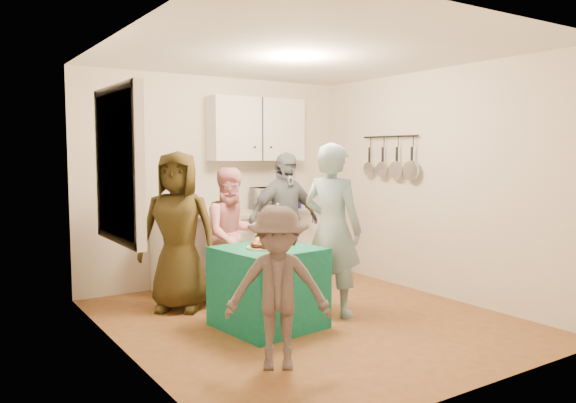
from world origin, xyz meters
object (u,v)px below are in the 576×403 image
microwave (274,199)px  party_table (268,287)px  counter (243,250)px  child_near_left (278,288)px  punch_jar (278,225)px  woman_back_left (178,231)px  woman_back_right (284,221)px  man_birthday (332,230)px  woman_back_center (233,235)px

microwave → party_table: size_ratio=0.62×
counter → child_near_left: 2.84m
punch_jar → woman_back_left: woman_back_left is taller
party_table → woman_back_right: size_ratio=0.51×
microwave → punch_jar: microwave is taller
man_birthday → punch_jar: bearing=35.9°
microwave → man_birthday: man_birthday is taller
punch_jar → man_birthday: size_ratio=0.19×
counter → woman_back_right: bearing=-61.2°
microwave → woman_back_left: (-1.59, -0.67, -0.22)m
counter → microwave: bearing=0.0°
punch_jar → party_table: bearing=-135.6°
microwave → counter: bearing=-173.0°
child_near_left → woman_back_left: bearing=123.1°
counter → man_birthday: size_ratio=1.26×
party_table → woman_back_center: size_ratio=0.57×
party_table → punch_jar: (0.27, 0.27, 0.55)m
counter → man_birthday: 1.76m
party_table → counter: bearing=69.1°
counter → punch_jar: (-0.37, -1.42, 0.50)m
microwave → man_birthday: size_ratio=0.30×
counter → woman_back_right: woman_back_right is taller
woman_back_center → child_near_left: bearing=-102.7°
woman_back_center → woman_back_right: bearing=17.3°
woman_back_center → child_near_left: woman_back_center is taller
counter → punch_jar: bearing=-104.6°
woman_back_left → woman_back_right: bearing=44.9°
party_table → microwave: bearing=56.7°
woman_back_center → child_near_left: size_ratio=1.19×
woman_back_center → party_table: bearing=-93.3°
man_birthday → woman_back_center: size_ratio=1.18×
punch_jar → woman_back_left: (-0.76, 0.74, -0.10)m
woman_back_right → child_near_left: (-1.40, -2.09, -0.21)m
man_birthday → woman_back_right: size_ratio=1.06×
party_table → man_birthday: 0.90m
child_near_left → punch_jar: bearing=90.6°
woman_back_left → woman_back_center: size_ratio=1.12×
party_table → child_near_left: child_near_left is taller
punch_jar → child_near_left: bearing=-122.1°
party_table → woman_back_center: bearing=81.4°
child_near_left → woman_back_right: bearing=88.7°
counter → woman_back_left: 1.38m
microwave → child_near_left: 3.08m
party_table → woman_back_left: size_ratio=0.51×
microwave → man_birthday: (-0.36, -1.70, -0.18)m
punch_jar → child_near_left: 1.44m
counter → woman_back_center: bearing=-125.7°
microwave → woman_back_left: bearing=-150.0°
counter → woman_back_left: (-1.13, -0.67, 0.40)m
counter → woman_back_center: woman_back_center is taller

